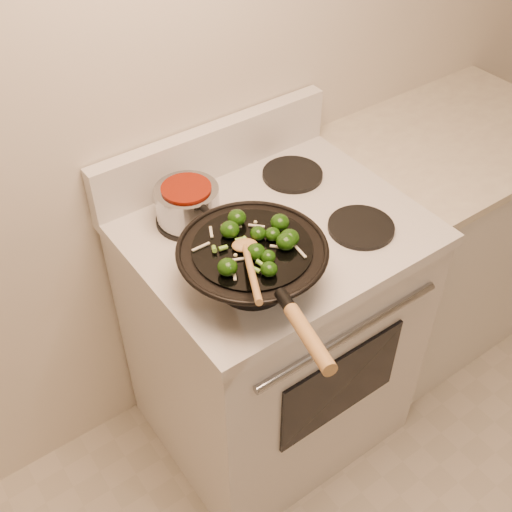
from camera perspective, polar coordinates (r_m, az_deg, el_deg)
stove at (r=2.07m, az=1.35°, el=-6.78°), size 0.78×0.67×1.08m
counter_unit at (r=2.51m, az=15.61°, el=1.67°), size 0.82×0.62×0.91m
wok at (r=1.53m, az=-0.27°, el=-0.68°), size 0.36×0.59×0.17m
stirfry at (r=1.49m, az=0.33°, el=1.42°), size 0.24×0.23×0.04m
wooden_spoon at (r=1.42m, az=-0.67°, el=-0.37°), size 0.17×0.26×0.09m
saucepan at (r=1.73m, az=-6.09°, el=4.70°), size 0.17×0.28×0.10m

